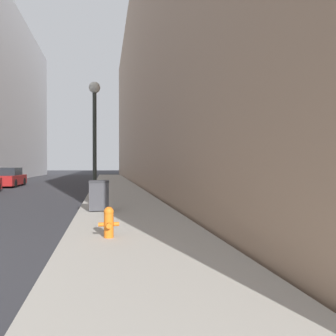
{
  "coord_description": "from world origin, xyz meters",
  "views": [
    {
      "loc": [
        4.97,
        -5.14,
        1.75
      ],
      "look_at": [
        9.13,
        16.47,
        1.53
      ],
      "focal_mm": 35.0,
      "sensor_mm": 36.0,
      "label": 1
    }
  ],
  "objects_px": {
    "lamppost": "(95,126)",
    "parked_sedan_far": "(8,178)",
    "trash_bin": "(99,195)",
    "fire_hydrant": "(109,221)"
  },
  "relations": [
    {
      "from": "fire_hydrant",
      "to": "parked_sedan_far",
      "type": "xyz_separation_m",
      "value": [
        -7.65,
        20.73,
        0.19
      ]
    },
    {
      "from": "lamppost",
      "to": "fire_hydrant",
      "type": "bearing_deg",
      "value": -86.02
    },
    {
      "from": "trash_bin",
      "to": "parked_sedan_far",
      "type": "height_order",
      "value": "parked_sedan_far"
    },
    {
      "from": "parked_sedan_far",
      "to": "fire_hydrant",
      "type": "bearing_deg",
      "value": -69.73
    },
    {
      "from": "fire_hydrant",
      "to": "lamppost",
      "type": "distance_m",
      "value": 8.25
    },
    {
      "from": "trash_bin",
      "to": "parked_sedan_far",
      "type": "bearing_deg",
      "value": 114.14
    },
    {
      "from": "trash_bin",
      "to": "parked_sedan_far",
      "type": "xyz_separation_m",
      "value": [
        -7.37,
        16.44,
        0.0
      ]
    },
    {
      "from": "fire_hydrant",
      "to": "trash_bin",
      "type": "height_order",
      "value": "trash_bin"
    },
    {
      "from": "lamppost",
      "to": "parked_sedan_far",
      "type": "height_order",
      "value": "lamppost"
    },
    {
      "from": "lamppost",
      "to": "trash_bin",
      "type": "bearing_deg",
      "value": -85.77
    }
  ]
}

